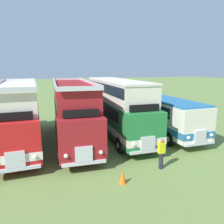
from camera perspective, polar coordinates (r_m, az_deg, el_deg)
bus_sixth_in_row at (r=16.32m, az=-23.45°, el=-0.20°), size 2.86×10.52×4.52m
bus_seventh_in_row at (r=16.13m, az=-10.32°, el=0.46°), size 3.07×10.78×4.52m
bus_eighth_in_row at (r=17.54m, az=1.43°, el=1.91°), size 2.74×10.99×4.49m
bus_ninth_in_row at (r=18.98m, az=12.28°, el=0.18°), size 2.65×10.38×2.99m
cone_near_end at (r=10.72m, az=2.84°, el=-16.83°), size 0.36×0.36×0.65m
marshal_person at (r=12.17m, az=12.93°, el=-10.60°), size 0.36×0.24×1.73m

